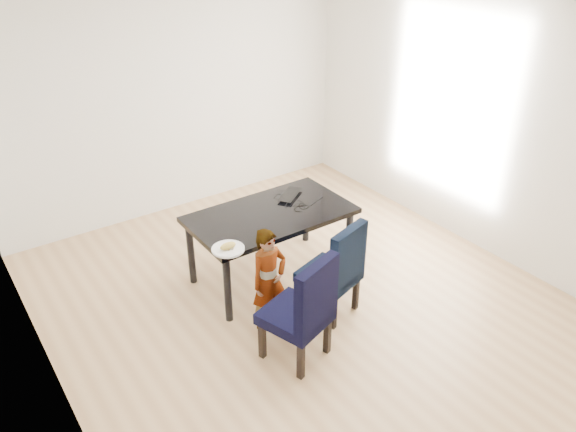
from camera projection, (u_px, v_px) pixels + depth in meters
floor at (300, 300)px, 5.54m from camera, size 4.50×5.00×0.01m
ceiling at (303, 11)px, 4.22m from camera, size 4.50×5.00×0.01m
wall_back at (177, 102)px, 6.67m from camera, size 4.50×0.01×2.70m
wall_front at (570, 332)px, 3.09m from camera, size 4.50×0.01×2.70m
wall_left at (29, 257)px, 3.74m from camera, size 0.01×5.00×2.70m
wall_right at (471, 124)px, 6.01m from camera, size 0.01×5.00×2.70m
dining_table at (271, 245)px, 5.71m from camera, size 1.60×0.90×0.75m
chair_left at (295, 307)px, 4.62m from camera, size 0.62×0.63×1.01m
chair_right at (329, 268)px, 5.16m from camera, size 0.58×0.59×0.97m
child at (269, 280)px, 4.95m from camera, size 0.39×0.27×1.01m
plate at (228, 249)px, 4.93m from camera, size 0.38×0.38×0.02m
sandwich at (228, 246)px, 4.90m from camera, size 0.17×0.11×0.06m
laptop at (285, 194)px, 5.85m from camera, size 0.43×0.40×0.03m
cable_tangle at (302, 208)px, 5.61m from camera, size 0.20×0.20×0.01m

